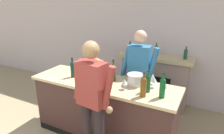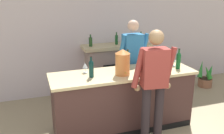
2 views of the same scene
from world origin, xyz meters
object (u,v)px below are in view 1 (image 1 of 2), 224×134
at_px(wine_bottle_cabernet_heavy, 148,82).
at_px(wine_glass_near_bucket, 165,86).
at_px(wine_glass_front_right, 153,77).
at_px(wine_glass_by_dispenser, 79,66).
at_px(fireplace_stone, 155,80).
at_px(wine_bottle_merlot_tall, 143,86).
at_px(wine_bottle_burgundy_dark, 73,69).
at_px(wine_glass_back_row, 154,80).
at_px(ice_bucket_steel, 135,80).
at_px(wine_glass_mid_counter, 124,82).
at_px(person_customer, 93,103).
at_px(copper_dispenser, 97,71).
at_px(wine_bottle_rose_blush, 113,71).
at_px(wine_bottle_riesling_slim, 162,87).
at_px(person_bartender, 139,76).

bearing_deg(wine_bottle_cabernet_heavy, wine_glass_near_bucket, 16.45).
relative_size(wine_glass_front_right, wine_glass_by_dispenser, 1.01).
height_order(fireplace_stone, wine_glass_near_bucket, fireplace_stone).
height_order(wine_bottle_merlot_tall, wine_bottle_burgundy_dark, wine_bottle_merlot_tall).
bearing_deg(fireplace_stone, wine_glass_back_row, -75.67).
bearing_deg(wine_glass_back_row, ice_bucket_steel, -172.31).
bearing_deg(wine_glass_mid_counter, wine_glass_near_bucket, 14.95).
xyz_separation_m(wine_bottle_burgundy_dark, wine_glass_by_dispenser, (-0.04, 0.24, -0.03)).
height_order(person_customer, wine_glass_back_row, person_customer).
distance_m(wine_glass_mid_counter, wine_glass_back_row, 0.44).
height_order(ice_bucket_steel, wine_glass_by_dispenser, ice_bucket_steel).
distance_m(fireplace_stone, wine_glass_by_dispenser, 1.75).
xyz_separation_m(person_customer, copper_dispenser, (-0.27, 0.54, 0.22)).
distance_m(ice_bucket_steel, wine_bottle_cabernet_heavy, 0.28).
bearing_deg(wine_bottle_rose_blush, fireplace_stone, 77.62).
bearing_deg(wine_bottle_riesling_slim, wine_bottle_cabernet_heavy, 159.34).
bearing_deg(person_bartender, wine_glass_near_bucket, -41.37).
bearing_deg(wine_glass_near_bucket, wine_bottle_merlot_tall, -134.68).
height_order(fireplace_stone, wine_bottle_rose_blush, fireplace_stone).
bearing_deg(wine_glass_by_dispenser, person_bartender, 19.86).
bearing_deg(wine_bottle_riesling_slim, wine_glass_front_right, 122.46).
xyz_separation_m(person_bartender, wine_bottle_merlot_tall, (0.33, -0.74, 0.17)).
distance_m(wine_bottle_merlot_tall, wine_glass_mid_counter, 0.33).
distance_m(person_customer, person_bartender, 1.19).
distance_m(person_bartender, wine_glass_by_dispenser, 1.05).
xyz_separation_m(person_customer, wine_bottle_burgundy_dark, (-0.76, 0.58, 0.16)).
xyz_separation_m(copper_dispenser, wine_bottle_burgundy_dark, (-0.49, 0.04, -0.06)).
relative_size(fireplace_stone, wine_bottle_merlot_tall, 4.51).
distance_m(wine_bottle_riesling_slim, wine_bottle_merlot_tall, 0.25).
bearing_deg(wine_glass_near_bucket, wine_glass_back_row, 149.68).
distance_m(wine_bottle_rose_blush, wine_bottle_burgundy_dark, 0.69).
xyz_separation_m(fireplace_stone, wine_bottle_riesling_slim, (0.53, -1.62, 0.58)).
height_order(person_customer, person_bartender, person_customer).
xyz_separation_m(person_bartender, ice_bucket_steel, (0.10, -0.43, 0.11)).
xyz_separation_m(wine_bottle_rose_blush, wine_glass_near_bucket, (0.84, -0.08, -0.05)).
height_order(person_customer, wine_bottle_riesling_slim, person_customer).
bearing_deg(wine_glass_by_dispenser, wine_glass_front_right, 3.36).
height_order(person_customer, wine_glass_front_right, person_customer).
relative_size(wine_bottle_riesling_slim, wine_glass_front_right, 2.04).
bearing_deg(wine_bottle_merlot_tall, wine_glass_front_right, 90.81).
xyz_separation_m(wine_bottle_riesling_slim, wine_glass_back_row, (-0.18, 0.26, -0.03)).
relative_size(person_customer, ice_bucket_steel, 7.17).
xyz_separation_m(wine_glass_mid_counter, wine_glass_near_bucket, (0.55, 0.15, -0.00)).
relative_size(ice_bucket_steel, wine_glass_mid_counter, 1.60).
relative_size(fireplace_stone, person_customer, 0.86).
bearing_deg(wine_bottle_merlot_tall, person_customer, -138.86).
bearing_deg(wine_glass_near_bucket, person_customer, -137.47).
relative_size(copper_dispenser, ice_bucket_steel, 1.66).
relative_size(wine_glass_mid_counter, wine_glass_near_bucket, 1.00).
bearing_deg(wine_glass_by_dispenser, wine_bottle_riesling_slim, -10.85).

